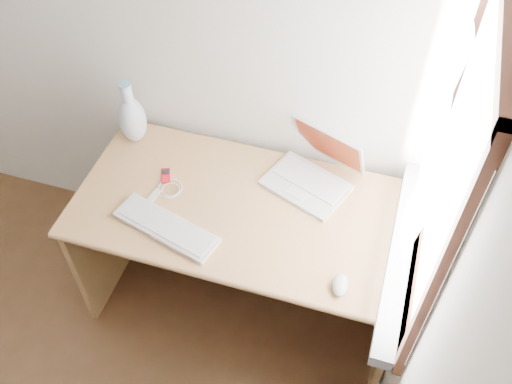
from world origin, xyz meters
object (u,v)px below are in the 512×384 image
(laptop, at_px, (309,170))
(vase, at_px, (132,118))
(external_keyboard, at_px, (166,227))
(desk, at_px, (250,223))

(laptop, relative_size, vase, 1.26)
(laptop, bearing_deg, external_keyboard, -116.95)
(external_keyboard, bearing_deg, laptop, 57.05)
(external_keyboard, distance_m, vase, 0.57)
(vase, bearing_deg, desk, -14.61)
(desk, bearing_deg, laptop, 34.41)
(desk, height_order, laptop, laptop)
(laptop, distance_m, vase, 0.83)
(desk, distance_m, external_keyboard, 0.45)
(desk, height_order, vase, vase)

